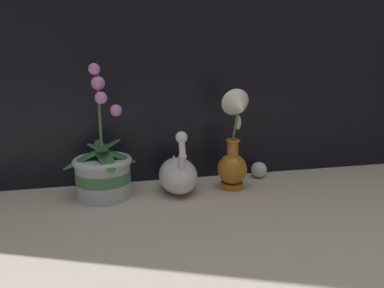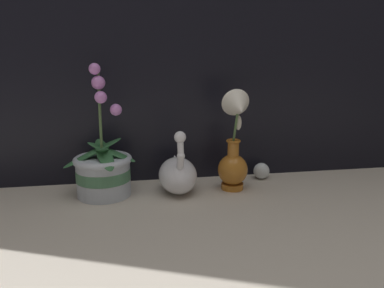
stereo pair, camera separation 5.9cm
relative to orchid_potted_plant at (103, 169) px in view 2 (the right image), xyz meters
The scene contains 5 objects.
ground_plane 0.28m from the orchid_potted_plant, 26.19° to the right, with size 2.80×2.80×0.00m, color #BCB2A3.
orchid_potted_plant is the anchor object (origin of this frame).
swan_figurine 0.22m from the orchid_potted_plant, ahead, with size 0.11×0.18×0.20m.
blue_vase 0.39m from the orchid_potted_plant, ahead, with size 0.09×0.13×0.31m.
glass_sphere 0.52m from the orchid_potted_plant, ahead, with size 0.05×0.05×0.05m.
Camera 2 is at (-0.16, -0.96, 0.41)m, focal length 35.00 mm.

